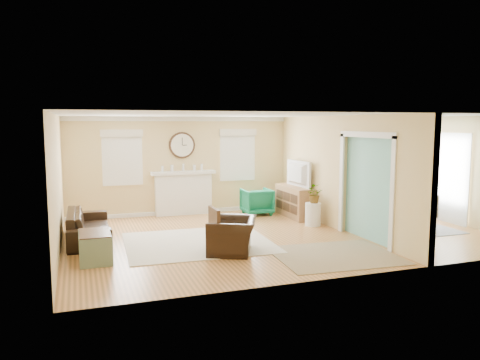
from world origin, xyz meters
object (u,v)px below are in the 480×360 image
Objects in this scene: eames_chair at (232,236)px; green_chair at (257,202)px; dining_table at (390,210)px; sofa at (89,226)px; credenza at (295,202)px.

green_chair is at bearing 174.81° from eames_chair.
eames_chair is 4.48m from dining_table.
credenza reaches higher than sofa.
green_chair reaches higher than sofa.
green_chair is 1.04m from credenza.
eames_chair is 0.69× the size of credenza.
credenza reaches higher than eames_chair.
eames_chair reaches higher than sofa.
credenza reaches higher than dining_table.
dining_table is (1.75, -1.62, -0.05)m from credenza.
sofa is 1.08× the size of dining_table.
green_chair is (1.79, 3.33, 0.02)m from eames_chair.
green_chair is at bearing 50.64° from dining_table.
eames_chair is 3.74m from credenza.
green_chair is 0.53× the size of credenza.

